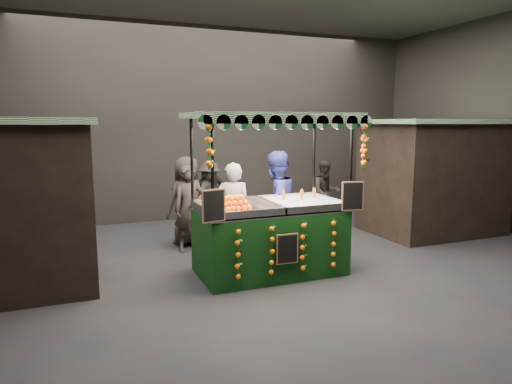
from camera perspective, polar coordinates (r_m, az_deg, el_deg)
name	(u,v)px	position (r m, az deg, el deg)	size (l,w,h in m)	color
ground	(287,274)	(7.75, 3.97, -10.28)	(12.00, 12.00, 0.00)	black
market_hall	(289,68)	(7.38, 4.26, 15.40)	(12.10, 10.10, 5.05)	black
neighbour_stall_right	(432,176)	(11.16, 21.36, 1.90)	(3.00, 2.20, 2.60)	black
juice_stall	(271,225)	(7.55, 1.95, -4.21)	(2.77, 1.63, 2.68)	black
vendor_grey	(233,211)	(8.38, -2.93, -2.41)	(0.77, 0.63, 1.81)	gray
vendor_blue	(275,204)	(8.59, 2.47, -1.47)	(1.19, 1.08, 2.00)	navy
shopper_0	(189,209)	(8.96, -8.42, -2.10)	(0.62, 0.41, 1.70)	#2C2424
shopper_1	(326,193)	(11.39, 8.83, -0.07)	(0.83, 0.68, 1.60)	black
shopper_2	(211,194)	(11.15, -5.74, -0.23)	(0.94, 0.41, 1.58)	#282320
shopper_3	(210,195)	(10.93, -5.86, -0.36)	(1.13, 1.17, 1.61)	#282421
shopper_4	(187,201)	(9.46, -8.68, -1.11)	(1.06, 0.89, 1.84)	#2C2623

